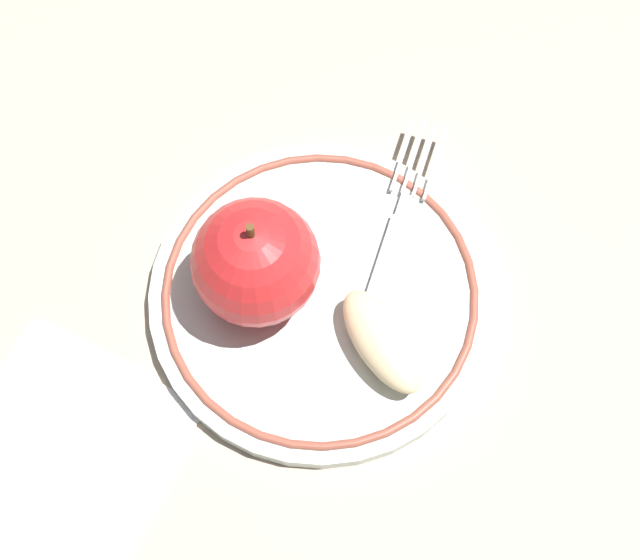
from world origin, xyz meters
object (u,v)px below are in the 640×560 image
object	(u,v)px
apple_red_whole	(256,262)
fork	(395,234)
plate	(320,296)
napkin_folded	(55,465)
apple_slice_front	(382,341)

from	to	relation	value
apple_red_whole	fork	bearing A→B (deg)	-57.01
plate	napkin_folded	bearing A→B (deg)	134.16
apple_red_whole	napkin_folded	bearing A→B (deg)	142.49
napkin_folded	fork	bearing A→B (deg)	-44.59
napkin_folded	apple_slice_front	bearing A→B (deg)	-60.19
plate	apple_slice_front	distance (m)	0.06
plate	apple_slice_front	bearing A→B (deg)	-124.40
plate	napkin_folded	size ratio (longest dim) A/B	1.51
plate	fork	bearing A→B (deg)	-40.75
apple_red_whole	napkin_folded	xyz separation A→B (m)	(-0.14, 0.11, -0.06)
plate	apple_red_whole	world-z (taller)	apple_red_whole
plate	fork	world-z (taller)	fork
apple_red_whole	fork	size ratio (longest dim) A/B	0.52
apple_slice_front	napkin_folded	xyz separation A→B (m)	(-0.11, 0.19, -0.03)
napkin_folded	apple_red_whole	bearing A→B (deg)	-37.51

